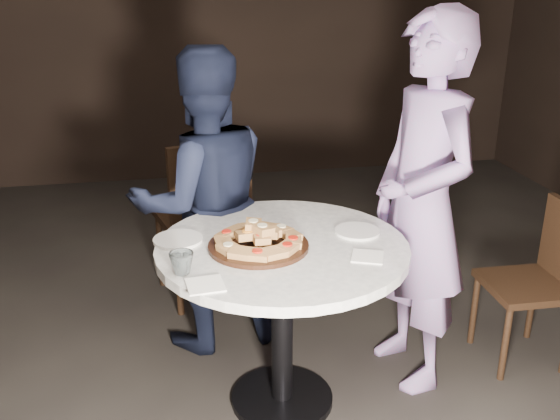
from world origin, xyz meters
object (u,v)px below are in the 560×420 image
object	(u,v)px
serving_board	(258,246)
focaccia_pile	(259,237)
diner_teal	(422,206)
water_glass	(182,263)
table	(282,275)
chair_right	(543,273)
diner_navy	(204,203)
chair_far	(205,210)

from	to	relation	value
serving_board	focaccia_pile	distance (m)	0.04
focaccia_pile	diner_teal	size ratio (longest dim) A/B	0.21
serving_board	water_glass	bearing A→B (deg)	-151.00
serving_board	table	bearing A→B (deg)	12.28
serving_board	diner_teal	xyz separation A→B (m)	(0.76, 0.15, 0.06)
water_glass	diner_teal	bearing A→B (deg)	16.66
serving_board	chair_right	world-z (taller)	chair_right
serving_board	water_glass	world-z (taller)	water_glass
serving_board	chair_right	xyz separation A→B (m)	(1.41, 0.15, -0.33)
water_glass	diner_navy	distance (m)	0.81
chair_right	diner_navy	size ratio (longest dim) A/B	0.53
water_glass	diner_navy	size ratio (longest dim) A/B	0.06
serving_board	water_glass	size ratio (longest dim) A/B	4.47
chair_right	diner_teal	distance (m)	0.76
diner_navy	table	bearing A→B (deg)	104.52
chair_right	diner_teal	size ratio (longest dim) A/B	0.47
diner_teal	water_glass	bearing A→B (deg)	-81.57
focaccia_pile	water_glass	xyz separation A→B (m)	(-0.32, -0.17, -0.00)
chair_far	diner_teal	bearing A→B (deg)	121.70
water_glass	serving_board	bearing A→B (deg)	29.00
serving_board	chair_far	world-z (taller)	chair_far
table	water_glass	distance (m)	0.50
table	serving_board	distance (m)	0.19
diner_teal	table	bearing A→B (deg)	-87.46
water_glass	chair_far	bearing A→B (deg)	82.25
table	water_glass	world-z (taller)	water_glass
serving_board	chair_far	xyz separation A→B (m)	(-0.15, 1.03, -0.22)
focaccia_pile	chair_far	world-z (taller)	chair_far
table	chair_far	xyz separation A→B (m)	(-0.25, 1.01, -0.07)
table	focaccia_pile	xyz separation A→B (m)	(-0.10, -0.02, 0.19)
water_glass	diner_teal	size ratio (longest dim) A/B	0.05
focaccia_pile	chair_far	bearing A→B (deg)	98.36
table	chair_far	distance (m)	1.04
serving_board	diner_teal	bearing A→B (deg)	10.98
chair_right	water_glass	bearing A→B (deg)	-78.30
table	serving_board	size ratio (longest dim) A/B	3.32
serving_board	water_glass	xyz separation A→B (m)	(-0.31, -0.17, 0.03)
water_glass	chair_right	world-z (taller)	water_glass
serving_board	water_glass	distance (m)	0.36
diner_navy	focaccia_pile	bearing A→B (deg)	95.61
water_glass	chair_far	distance (m)	1.24
diner_navy	diner_teal	world-z (taller)	diner_teal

